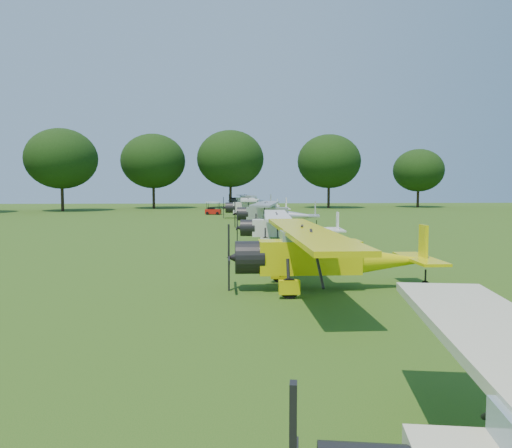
# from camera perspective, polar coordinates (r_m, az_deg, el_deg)

# --- Properties ---
(ground) EXTENTS (160.00, 160.00, 0.00)m
(ground) POSITION_cam_1_polar(r_m,az_deg,el_deg) (26.80, 3.40, -3.46)
(ground) COLOR #225314
(ground) RESTS_ON ground
(tree_belt) EXTENTS (137.36, 130.27, 14.52)m
(tree_belt) POSITION_cam_1_polar(r_m,az_deg,el_deg) (27.73, 10.98, 13.38)
(tree_belt) COLOR black
(tree_belt) RESTS_ON ground
(aircraft_2) EXTENTS (7.39, 11.73, 2.32)m
(aircraft_2) POSITION_cam_1_polar(r_m,az_deg,el_deg) (17.71, 7.87, -3.09)
(aircraft_2) COLOR #DCD609
(aircraft_2) RESTS_ON ground
(aircraft_3) EXTENTS (6.68, 10.65, 2.09)m
(aircraft_3) POSITION_cam_1_polar(r_m,az_deg,el_deg) (31.04, 3.45, -0.12)
(aircraft_3) COLOR white
(aircraft_3) RESTS_ON ground
(aircraft_4) EXTENTS (7.65, 12.11, 2.38)m
(aircraft_4) POSITION_cam_1_polar(r_m,az_deg,el_deg) (43.87, 2.05, 1.40)
(aircraft_4) COLOR silver
(aircraft_4) RESTS_ON ground
(aircraft_5) EXTENTS (7.65, 12.17, 2.40)m
(aircraft_5) POSITION_cam_1_polar(r_m,az_deg,el_deg) (56.81, -0.22, 2.09)
(aircraft_5) COLOR white
(aircraft_5) RESTS_ON ground
(aircraft_6) EXTENTS (6.08, 9.64, 1.89)m
(aircraft_6) POSITION_cam_1_polar(r_m,az_deg,el_deg) (70.43, 0.11, 2.28)
(aircraft_6) COLOR white
(aircraft_6) RESTS_ON ground
(aircraft_7) EXTENTS (7.57, 12.04, 2.36)m
(aircraft_7) POSITION_cam_1_polar(r_m,az_deg,el_deg) (83.33, -0.74, 2.79)
(aircraft_7) COLOR silver
(aircraft_7) RESTS_ON ground
(golf_cart) EXTENTS (2.09, 1.51, 1.63)m
(golf_cart) POSITION_cam_1_polar(r_m,az_deg,el_deg) (64.15, -4.95, 1.56)
(golf_cart) COLOR red
(golf_cart) RESTS_ON ground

